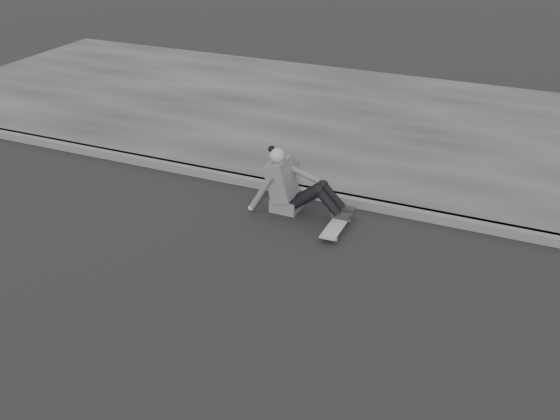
# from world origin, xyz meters

# --- Properties ---
(ground) EXTENTS (80.00, 80.00, 0.00)m
(ground) POSITION_xyz_m (0.00, 0.00, 0.00)
(ground) COLOR black
(ground) RESTS_ON ground
(skateboard) EXTENTS (0.20, 0.78, 0.09)m
(skateboard) POSITION_xyz_m (-2.64, 1.85, 0.07)
(skateboard) COLOR #A4A59F
(skateboard) RESTS_ON ground
(seated_woman) EXTENTS (1.38, 0.46, 0.88)m
(seated_woman) POSITION_xyz_m (-3.38, 2.10, 0.36)
(seated_woman) COLOR #4F4F52
(seated_woman) RESTS_ON ground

